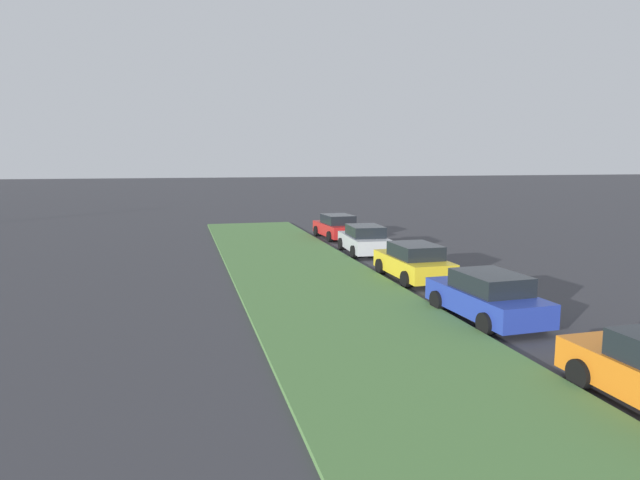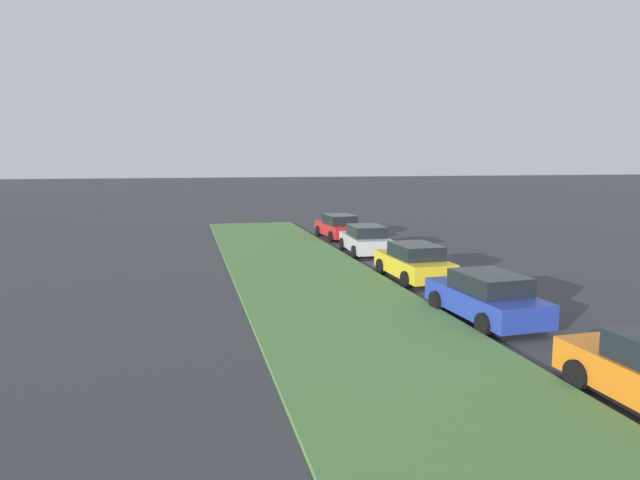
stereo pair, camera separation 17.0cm
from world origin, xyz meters
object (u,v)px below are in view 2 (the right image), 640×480
(parked_car_silver, at_px, (366,240))
(parked_car_blue, at_px, (486,297))
(parked_car_yellow, at_px, (414,262))
(parked_car_red, at_px, (339,227))

(parked_car_silver, bearing_deg, parked_car_blue, -178.14)
(parked_car_yellow, bearing_deg, parked_car_silver, -1.55)
(parked_car_yellow, relative_size, parked_car_red, 0.99)
(parked_car_yellow, bearing_deg, parked_car_blue, 177.36)
(parked_car_blue, xyz_separation_m, parked_car_yellow, (5.91, -0.19, 0.00))
(parked_car_yellow, distance_m, parked_car_red, 12.18)
(parked_car_yellow, xyz_separation_m, parked_car_red, (12.17, -0.24, 0.00))
(parked_car_red, bearing_deg, parked_car_silver, 175.36)
(parked_car_blue, height_order, parked_car_red, same)
(parked_car_blue, relative_size, parked_car_red, 1.00)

